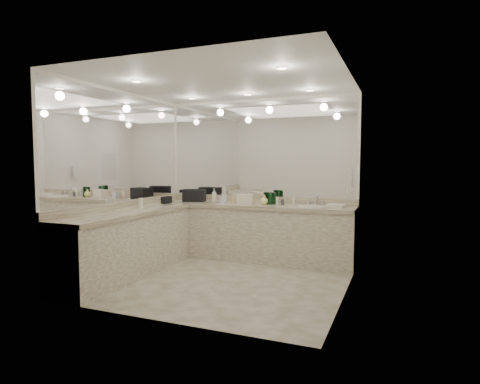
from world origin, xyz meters
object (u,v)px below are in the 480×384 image
at_px(black_toiletry_bag, 194,195).
at_px(cream_cosmetic_case, 245,199).
at_px(hand_towel, 336,206).
at_px(sink, 312,207).
at_px(soap_bottle_b, 223,198).
at_px(soap_bottle_c, 265,200).
at_px(wall_phone, 350,178).
at_px(soap_bottle_a, 214,195).

height_order(black_toiletry_bag, cream_cosmetic_case, black_toiletry_bag).
relative_size(black_toiletry_bag, hand_towel, 1.50).
height_order(sink, cream_cosmetic_case, cream_cosmetic_case).
relative_size(sink, soap_bottle_b, 2.69).
distance_m(sink, soap_bottle_b, 1.45).
bearing_deg(soap_bottle_c, wall_phone, -20.07).
bearing_deg(hand_towel, wall_phone, -63.89).
bearing_deg(sink, cream_cosmetic_case, -179.16).
bearing_deg(cream_cosmetic_case, hand_towel, -12.62).
xyz_separation_m(sink, soap_bottle_a, (-1.63, -0.01, 0.12)).
distance_m(black_toiletry_bag, soap_bottle_b, 0.56).
bearing_deg(cream_cosmetic_case, soap_bottle_b, 174.47).
bearing_deg(soap_bottle_a, black_toiletry_bag, 179.24).
relative_size(cream_cosmetic_case, hand_towel, 1.03).
bearing_deg(black_toiletry_bag, soap_bottle_c, 0.32).
bearing_deg(soap_bottle_c, soap_bottle_b, -174.16).
bearing_deg(black_toiletry_bag, cream_cosmetic_case, -0.41).
distance_m(hand_towel, soap_bottle_c, 1.10).
xyz_separation_m(cream_cosmetic_case, soap_bottle_b, (-0.36, -0.06, 0.01)).
bearing_deg(black_toiletry_bag, sink, 0.26).
distance_m(sink, soap_bottle_a, 1.64).
distance_m(sink, soap_bottle_c, 0.76).
relative_size(black_toiletry_bag, soap_bottle_b, 2.26).
height_order(cream_cosmetic_case, soap_bottle_a, soap_bottle_a).
height_order(wall_phone, black_toiletry_bag, wall_phone).
bearing_deg(sink, black_toiletry_bag, -179.74).
xyz_separation_m(hand_towel, soap_bottle_b, (-1.79, -0.11, 0.06)).
distance_m(sink, cream_cosmetic_case, 1.09).
bearing_deg(wall_phone, cream_cosmetic_case, 164.04).
bearing_deg(soap_bottle_c, hand_towel, 1.78).
distance_m(black_toiletry_bag, soap_bottle_c, 1.25).
bearing_deg(soap_bottle_b, wall_phone, -11.74).
bearing_deg(soap_bottle_c, sink, 0.18).
relative_size(black_toiletry_bag, soap_bottle_a, 1.61).
bearing_deg(cream_cosmetic_case, soap_bottle_c, -12.18).
xyz_separation_m(black_toiletry_bag, hand_towel, (2.35, 0.04, -0.08)).
height_order(wall_phone, soap_bottle_b, wall_phone).
relative_size(cream_cosmetic_case, soap_bottle_c, 1.68).
xyz_separation_m(hand_towel, soap_bottle_c, (-1.10, -0.03, 0.06)).
height_order(wall_phone, cream_cosmetic_case, wall_phone).
bearing_deg(wall_phone, hand_towel, 116.11).
bearing_deg(wall_phone, soap_bottle_b, 168.26).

